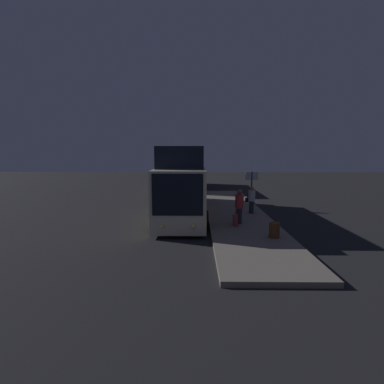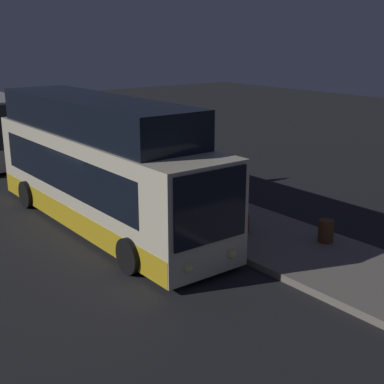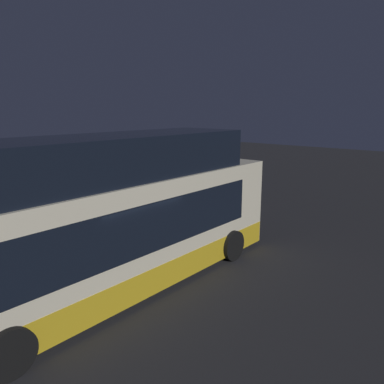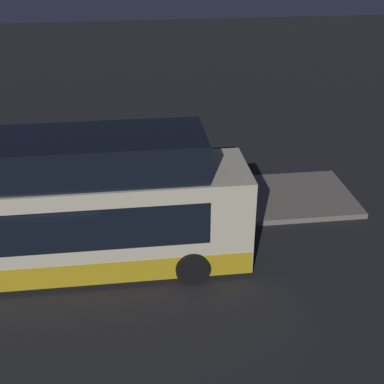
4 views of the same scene
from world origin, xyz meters
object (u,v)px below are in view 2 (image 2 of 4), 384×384
passenger_boarding (237,197)px  passenger_waiting (211,177)px  bus_lead (100,170)px  trash_bin (326,231)px  sign_post (180,146)px  suitcase (242,223)px

passenger_boarding → passenger_waiting: size_ratio=1.10×
bus_lead → trash_bin: (5.74, 4.11, -1.28)m
sign_post → passenger_boarding: bearing=-17.0°
passenger_waiting → trash_bin: passenger_waiting is taller
sign_post → trash_bin: bearing=-3.2°
suitcase → sign_post: 6.03m
bus_lead → trash_bin: bus_lead is taller
passenger_boarding → suitcase: passenger_boarding is taller
passenger_waiting → passenger_boarding: bearing=-160.6°
bus_lead → sign_post: 4.92m
suitcase → sign_post: sign_post is taller
trash_bin → sign_post: bearing=176.8°
bus_lead → sign_post: size_ratio=4.67×
passenger_waiting → suitcase: size_ratio=1.94×
bus_lead → passenger_waiting: bearing=81.9°
bus_lead → passenger_boarding: bearing=43.3°
passenger_waiting → trash_bin: (5.16, 0.03, -0.52)m
bus_lead → trash_bin: 7.17m
passenger_waiting → suitcase: (3.12, -1.35, -0.55)m
passenger_waiting → sign_post: sign_post is taller
bus_lead → trash_bin: bearing=35.6°
passenger_boarding → sign_post: (-5.07, 1.55, 0.61)m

